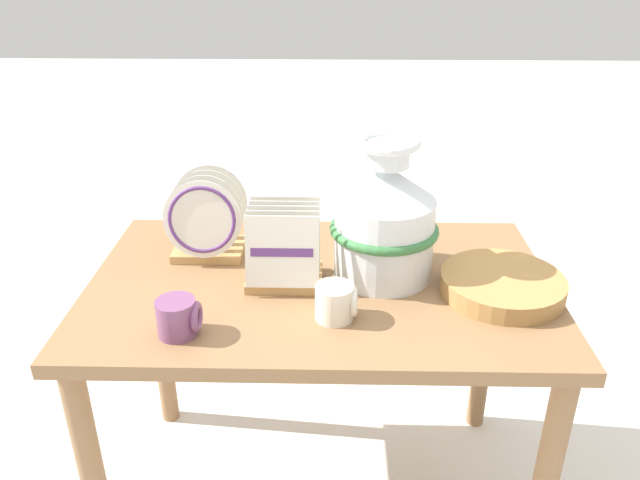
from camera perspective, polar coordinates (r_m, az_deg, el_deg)
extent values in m
cube|color=olive|center=(1.54, 0.00, -4.27)|extent=(1.12, 0.70, 0.03)
cylinder|color=olive|center=(2.05, -14.42, -8.30)|extent=(0.06, 0.06, 0.67)
cylinder|color=olive|center=(2.04, 14.93, -8.65)|extent=(0.06, 0.06, 0.67)
cylinder|color=silver|center=(1.52, 5.84, 0.19)|extent=(0.24, 0.24, 0.20)
cone|color=silver|center=(1.46, 6.09, 5.20)|extent=(0.24, 0.24, 0.08)
cylinder|color=silver|center=(1.44, 6.22, 7.79)|extent=(0.10, 0.10, 0.05)
torus|color=silver|center=(1.43, 6.28, 8.83)|extent=(0.15, 0.15, 0.02)
torus|color=#38753D|center=(1.51, 5.88, 1.01)|extent=(0.26, 0.26, 0.02)
cube|color=tan|center=(1.68, -10.05, -0.83)|extent=(0.18, 0.14, 0.02)
cylinder|color=tan|center=(1.72, -11.91, 1.29)|extent=(0.01, 0.01, 0.06)
cylinder|color=tan|center=(1.69, -7.74, 1.27)|extent=(0.01, 0.01, 0.06)
cylinder|color=silver|center=(1.58, -10.74, 1.84)|extent=(0.20, 0.05, 0.19)
torus|color=#5B3375|center=(1.58, -10.75, 1.82)|extent=(0.17, 0.05, 0.17)
cylinder|color=silver|center=(1.61, -10.48, 2.40)|extent=(0.20, 0.05, 0.19)
cylinder|color=silver|center=(1.65, -10.23, 2.94)|extent=(0.20, 0.05, 0.19)
cylinder|color=silver|center=(1.68, -9.99, 3.46)|extent=(0.20, 0.05, 0.19)
cube|color=tan|center=(1.52, -3.23, -3.41)|extent=(0.18, 0.14, 0.02)
cylinder|color=tan|center=(1.55, -5.45, -1.01)|extent=(0.01, 0.01, 0.06)
cylinder|color=tan|center=(1.54, -0.79, -1.07)|extent=(0.01, 0.01, 0.06)
cube|color=silver|center=(1.42, -3.50, -1.11)|extent=(0.17, 0.04, 0.17)
cube|color=silver|center=(1.45, -3.41, -0.59)|extent=(0.17, 0.04, 0.17)
cube|color=silver|center=(1.47, -3.33, -0.09)|extent=(0.17, 0.04, 0.17)
cube|color=silver|center=(1.50, -3.25, 0.40)|extent=(0.17, 0.04, 0.17)
cube|color=silver|center=(1.53, -3.17, 0.87)|extent=(0.17, 0.04, 0.17)
cube|color=#5B3375|center=(1.42, -3.51, -1.14)|extent=(0.14, 0.01, 0.02)
cylinder|color=#AD7F47|center=(1.53, 16.24, -4.52)|extent=(0.29, 0.29, 0.01)
cylinder|color=#AD7F47|center=(1.53, 16.28, -4.23)|extent=(0.29, 0.29, 0.01)
cylinder|color=#AD7F47|center=(1.52, 16.32, -3.94)|extent=(0.29, 0.29, 0.01)
cylinder|color=#AD7F47|center=(1.52, 16.36, -3.65)|extent=(0.29, 0.29, 0.01)
cylinder|color=#AD7F47|center=(1.52, 16.41, -3.35)|extent=(0.29, 0.29, 0.01)
cylinder|color=#7A4770|center=(1.35, -12.97, -6.91)|extent=(0.08, 0.08, 0.08)
torus|color=#7A4770|center=(1.34, -11.21, -6.92)|extent=(0.02, 0.07, 0.07)
cylinder|color=silver|center=(1.36, 1.32, -5.71)|extent=(0.08, 0.08, 0.08)
torus|color=silver|center=(1.36, 3.10, -5.66)|extent=(0.02, 0.07, 0.07)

